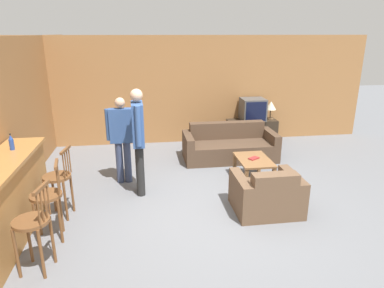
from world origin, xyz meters
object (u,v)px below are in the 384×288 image
object	(u,v)px
coffee_table	(254,162)
bottle	(11,143)
table_lamp	(271,106)
person_by_counter	(138,136)
bar_chair_mid	(48,200)
book_on_table	(254,158)
bar_chair_far	(58,181)
couch_far	(229,147)
person_by_window	(122,136)
armchair_near	(267,195)
tv	(253,109)
bar_chair_near	(33,227)
tv_unit	(252,131)

from	to	relation	value
coffee_table	bottle	distance (m)	4.00
bottle	table_lamp	world-z (taller)	bottle
coffee_table	person_by_counter	size ratio (longest dim) A/B	0.47
bar_chair_mid	book_on_table	size ratio (longest dim) A/B	4.69
bar_chair_far	couch_far	bearing A→B (deg)	33.66
coffee_table	person_by_window	distance (m)	2.45
table_lamp	person_by_counter	world-z (taller)	person_by_counter
armchair_near	bottle	size ratio (longest dim) A/B	4.17
bar_chair_far	person_by_window	world-z (taller)	person_by_window
armchair_near	table_lamp	size ratio (longest dim) A/B	2.16
couch_far	person_by_counter	distance (m)	2.53
bar_chair_mid	tv	world-z (taller)	tv
couch_far	tv	world-z (taller)	tv
table_lamp	person_by_window	xyz separation A→B (m)	(-3.54, -2.00, -0.02)
coffee_table	table_lamp	xyz separation A→B (m)	(1.16, 2.30, 0.55)
bar_chair_mid	bar_chair_far	xyz separation A→B (m)	(0.00, 0.61, 0.00)
person_by_window	bar_chair_near	bearing A→B (deg)	-110.25
bar_chair_far	bottle	distance (m)	0.84
coffee_table	person_by_counter	distance (m)	2.19
bar_chair_mid	tv	bearing A→B (deg)	43.43
tv_unit	person_by_counter	world-z (taller)	person_by_counter
bar_chair_near	person_by_counter	world-z (taller)	person_by_counter
bar_chair_near	bottle	bearing A→B (deg)	113.76
bar_chair_near	tv	distance (m)	5.92
tv_unit	bar_chair_mid	bearing A→B (deg)	-136.55
bar_chair_mid	armchair_near	bearing A→B (deg)	5.50
couch_far	armchair_near	distance (m)	2.38
bar_chair_near	bar_chair_mid	xyz separation A→B (m)	(0.00, 0.65, 0.00)
bar_chair_far	bar_chair_mid	bearing A→B (deg)	-90.01
tv	person_by_counter	distance (m)	3.75
bar_chair_far	tv	world-z (taller)	tv
couch_far	book_on_table	size ratio (longest dim) A/B	8.66
couch_far	table_lamp	bearing A→B (deg)	39.23
person_by_counter	bar_chair_mid	bearing A→B (deg)	-133.89
bar_chair_mid	person_by_window	world-z (taller)	person_by_window
couch_far	tv_unit	bearing A→B (deg)	51.69
table_lamp	bottle	bearing A→B (deg)	-148.22
bar_chair_near	book_on_table	size ratio (longest dim) A/B	4.69
bar_chair_mid	tv_unit	size ratio (longest dim) A/B	0.88
person_by_counter	bar_chair_near	bearing A→B (deg)	-122.20
bar_chair_mid	couch_far	size ratio (longest dim) A/B	0.54
couch_far	bar_chair_far	bearing A→B (deg)	-146.34
coffee_table	tv_unit	size ratio (longest dim) A/B	0.70
armchair_near	tv	world-z (taller)	tv
bar_chair_mid	bar_chair_far	size ratio (longest dim) A/B	1.00
tv	bottle	size ratio (longest dim) A/B	2.42
bar_chair_far	person_by_counter	bearing A→B (deg)	27.70
bottle	book_on_table	distance (m)	3.98
bottle	book_on_table	bearing A→B (deg)	11.67
table_lamp	person_by_counter	size ratio (longest dim) A/B	0.25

